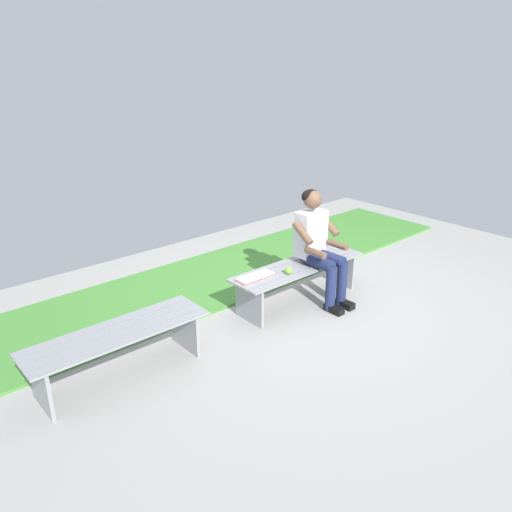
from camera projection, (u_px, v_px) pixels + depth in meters
The scene contains 7 objects.
ground_plane at pixel (293, 380), 4.29m from camera, with size 10.00×7.00×0.04m, color #9E9E99.
grass_strip at pixel (162, 295), 5.74m from camera, with size 9.00×1.44×0.03m, color #478C38.
bench_near at pixel (298, 274), 5.52m from camera, with size 1.66×0.47×0.43m.
bench_far at pixel (118, 342), 4.20m from camera, with size 1.56×0.47×0.43m.
person_seated at pixel (318, 243), 5.44m from camera, with size 0.50×0.69×1.24m.
apple at pixel (289, 271), 5.25m from camera, with size 0.08×0.08×0.08m, color #72B738.
book_open at pixel (255, 277), 5.17m from camera, with size 0.41×0.16×0.02m.
Camera 1 is at (3.69, 3.49, 2.54)m, focal length 35.37 mm.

